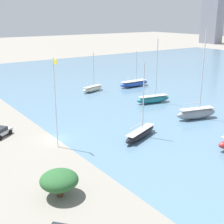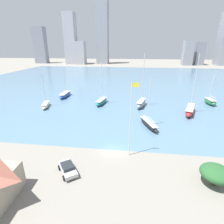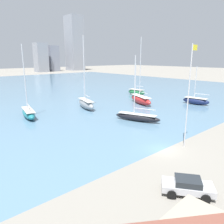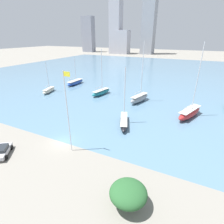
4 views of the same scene
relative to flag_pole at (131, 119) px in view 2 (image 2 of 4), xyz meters
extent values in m
plane|color=gray|center=(-3.17, 1.28, -7.37)|extent=(500.00, 500.00, 0.00)
cube|color=slate|center=(-3.17, 71.28, -7.37)|extent=(180.00, 140.00, 0.00)
cylinder|color=silver|center=(-0.05, 0.00, -0.50)|extent=(0.14, 0.14, 13.74)
cube|color=yellow|center=(0.57, 0.00, 5.87)|extent=(1.10, 0.03, 0.70)
cylinder|color=#4C3823|center=(12.54, -5.79, -6.92)|extent=(0.78, 0.78, 0.91)
ellipsoid|color=#285B2D|center=(12.54, -5.79, -5.41)|extent=(4.33, 4.33, 2.11)
cube|color=gray|center=(-106.41, 171.67, 11.95)|extent=(13.64, 8.47, 38.66)
cube|color=#A8A8B2|center=(-68.36, 166.47, 18.16)|extent=(11.65, 10.90, 51.07)
cube|color=#A8A8B2|center=(-60.67, 165.84, 4.42)|extent=(15.32, 10.78, 23.58)
cube|color=#8E939E|center=(-35.54, 176.24, 24.91)|extent=(12.44, 13.16, 64.57)
cube|color=#8E939E|center=(54.01, 168.84, 4.65)|extent=(9.34, 10.21, 24.05)
cube|color=gray|center=(66.86, 175.38, 3.87)|extent=(8.60, 15.35, 22.48)
ellipsoid|color=#B72828|center=(17.24, 23.36, -6.31)|extent=(5.74, 10.29, 2.12)
cube|color=silver|center=(17.24, 23.36, -5.30)|extent=(4.71, 8.44, 0.10)
cube|color=#2D2D33|center=(17.24, 23.36, -6.89)|extent=(0.80, 1.76, 0.95)
cylinder|color=silver|center=(17.51, 24.07, 2.24)|extent=(0.18, 0.18, 14.98)
cylinder|color=silver|center=(16.75, 22.08, -4.15)|extent=(1.65, 4.04, 0.14)
ellipsoid|color=black|center=(4.41, 12.85, -6.66)|extent=(4.92, 9.12, 1.42)
cube|color=silver|center=(4.41, 12.85, -6.00)|extent=(4.04, 7.48, 0.10)
cube|color=#2D2D33|center=(4.41, 12.85, -7.05)|extent=(0.75, 1.59, 0.64)
cylinder|color=silver|center=(4.16, 13.49, -0.44)|extent=(0.18, 0.18, 11.02)
cylinder|color=silver|center=(4.93, 11.50, -4.85)|extent=(1.69, 4.02, 0.14)
ellipsoid|color=#1E757F|center=(-10.55, 29.26, -6.52)|extent=(3.76, 8.71, 1.70)
cube|color=#BCB7AD|center=(-10.55, 29.26, -5.72)|extent=(3.08, 7.14, 0.10)
cube|color=#2D2D33|center=(-10.55, 29.26, -6.99)|extent=(0.47, 1.52, 0.77)
cylinder|color=silver|center=(-10.42, 29.88, 0.76)|extent=(0.18, 0.18, 12.85)
cylinder|color=silver|center=(-10.74, 28.30, -4.57)|extent=(0.79, 3.18, 0.14)
ellipsoid|color=beige|center=(-28.27, 23.71, -6.65)|extent=(3.73, 7.46, 1.43)
cube|color=#BCB7AD|center=(-28.27, 23.71, -5.99)|extent=(3.05, 6.12, 0.10)
cube|color=#2D2D33|center=(-28.27, 23.71, -7.05)|extent=(0.50, 1.30, 0.65)
cylinder|color=silver|center=(-28.41, 24.23, -1.54)|extent=(0.18, 0.18, 8.80)
cylinder|color=silver|center=(-28.07, 23.01, -4.84)|extent=(0.82, 2.49, 0.14)
ellipsoid|color=#284CA8|center=(-26.55, 36.50, -6.53)|extent=(2.63, 9.69, 1.69)
cube|color=beige|center=(-26.55, 36.50, -5.73)|extent=(2.16, 7.95, 0.10)
cube|color=#2D2D33|center=(-26.55, 36.50, -6.99)|extent=(0.18, 1.74, 0.76)
cylinder|color=silver|center=(-26.54, 37.22, -1.52)|extent=(0.18, 0.18, 8.32)
cylinder|color=silver|center=(-26.57, 34.78, -4.58)|extent=(0.20, 4.90, 0.14)
ellipsoid|color=#236B3D|center=(26.83, 33.69, -6.44)|extent=(3.07, 6.55, 1.86)
cube|color=#BCB7AD|center=(26.83, 33.69, -5.56)|extent=(2.52, 5.37, 0.10)
cube|color=#2D2D33|center=(26.83, 33.69, -6.95)|extent=(0.27, 1.15, 0.84)
cylinder|color=silver|center=(26.78, 34.16, -1.44)|extent=(0.18, 0.18, 8.15)
cylinder|color=silver|center=(26.93, 32.57, -4.41)|extent=(0.45, 3.18, 0.14)
ellipsoid|color=gray|center=(3.04, 28.28, -6.30)|extent=(4.19, 8.93, 2.13)
cube|color=#BCB7AD|center=(3.04, 28.28, -5.29)|extent=(3.44, 7.32, 0.10)
cube|color=#2D2D33|center=(3.04, 28.28, -6.89)|extent=(0.56, 1.55, 0.96)
cylinder|color=silver|center=(3.21, 28.91, 2.20)|extent=(0.18, 0.18, 14.88)
cylinder|color=silver|center=(2.78, 27.30, -4.14)|extent=(0.99, 3.26, 0.14)
cube|color=#B7B7BC|center=(-9.62, -6.04, -6.68)|extent=(4.30, 4.80, 0.60)
cube|color=#23282D|center=(-9.62, -6.04, -6.10)|extent=(2.75, 2.85, 0.55)
cylinder|color=black|center=(-11.27, -5.53, -6.98)|extent=(0.70, 0.81, 0.80)
cylinder|color=black|center=(-9.64, -4.31, -6.98)|extent=(0.70, 0.81, 0.80)
cylinder|color=black|center=(-9.59, -7.77, -6.98)|extent=(0.70, 0.81, 0.80)
cylinder|color=black|center=(-7.97, -6.55, -6.98)|extent=(0.70, 0.81, 0.80)
camera|label=1|loc=(41.13, -18.68, 12.12)|focal=50.00mm
camera|label=2|loc=(0.21, -27.77, 11.74)|focal=28.00mm
camera|label=3|loc=(-26.18, -14.66, 4.64)|focal=35.00mm
camera|label=4|loc=(17.12, -19.48, 10.85)|focal=28.00mm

